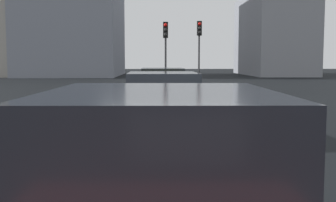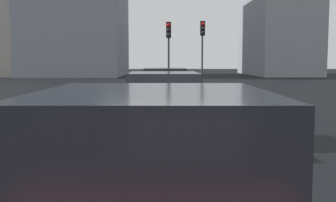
% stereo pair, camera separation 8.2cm
% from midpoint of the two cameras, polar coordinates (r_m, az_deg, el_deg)
% --- Properties ---
extents(ground_plane, '(160.00, 160.00, 0.20)m').
position_cam_midpoint_polar(ground_plane, '(7.30, 0.11, -9.99)').
color(ground_plane, black).
extents(car_yellow_lead, '(4.59, 2.01, 1.55)m').
position_cam_midpoint_polar(car_yellow_lead, '(16.20, -0.90, 1.64)').
color(car_yellow_lead, gold).
rests_on(car_yellow_lead, ground_plane).
extents(car_beige_second, '(4.55, 2.03, 1.57)m').
position_cam_midpoint_polar(car_beige_second, '(9.85, -0.99, -0.86)').
color(car_beige_second, tan).
rests_on(car_beige_second, ground_plane).
extents(car_red_third, '(4.49, 2.13, 1.64)m').
position_cam_midpoint_polar(car_red_third, '(3.37, -1.67, -13.11)').
color(car_red_third, maroon).
rests_on(car_red_third, ground_plane).
extents(traffic_light_near_left, '(0.32, 0.29, 4.00)m').
position_cam_midpoint_polar(traffic_light_near_left, '(24.30, -0.43, 7.99)').
color(traffic_light_near_left, '#2D2D30').
rests_on(traffic_light_near_left, ground_plane).
extents(traffic_light_near_right, '(0.32, 0.30, 4.27)m').
position_cam_midpoint_polar(traffic_light_near_right, '(26.82, 4.16, 8.15)').
color(traffic_light_near_right, '#2D2D30').
rests_on(traffic_light_near_right, ground_plane).
extents(building_facade_left, '(16.00, 6.63, 9.86)m').
position_cam_midpoint_polar(building_facade_left, '(54.37, 13.85, 8.66)').
color(building_facade_left, gray).
rests_on(building_facade_left, ground_plane).
extents(building_facade_center, '(15.70, 10.60, 16.19)m').
position_cam_midpoint_polar(building_facade_center, '(52.00, -12.60, 12.34)').
color(building_facade_center, gray).
rests_on(building_facade_center, ground_plane).
extents(building_facade_right, '(9.99, 8.03, 11.41)m').
position_cam_midpoint_polar(building_facade_right, '(51.85, -19.47, 9.52)').
color(building_facade_right, gray).
rests_on(building_facade_right, ground_plane).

